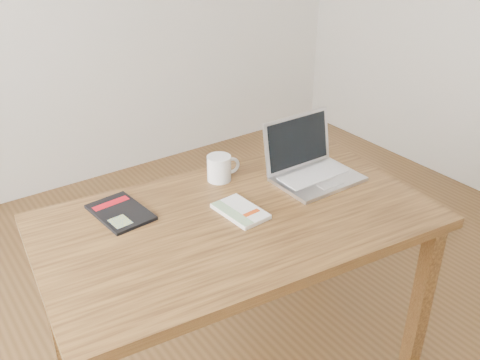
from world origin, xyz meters
TOP-DOWN VIEW (x-y plane):
  - room at (-0.07, 0.00)m, footprint 4.04×4.04m
  - desk at (-0.16, 0.04)m, footprint 1.42×0.91m
  - white_guidebook at (-0.14, 0.05)m, footprint 0.13×0.20m
  - black_guidebook at (-0.48, 0.29)m, footprint 0.18×0.25m
  - laptop at (0.24, 0.12)m, footprint 0.32×0.27m
  - coffee_mug at (-0.06, 0.30)m, footprint 0.13×0.09m

SIDE VIEW (x-z plane):
  - desk at x=-0.16m, z-range 0.29..1.04m
  - black_guidebook at x=-0.48m, z-range 0.75..0.76m
  - white_guidebook at x=-0.14m, z-range 0.75..0.77m
  - laptop at x=0.24m, z-range 0.69..0.91m
  - coffee_mug at x=-0.06m, z-range 0.75..0.85m
  - room at x=-0.07m, z-range 0.01..2.71m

